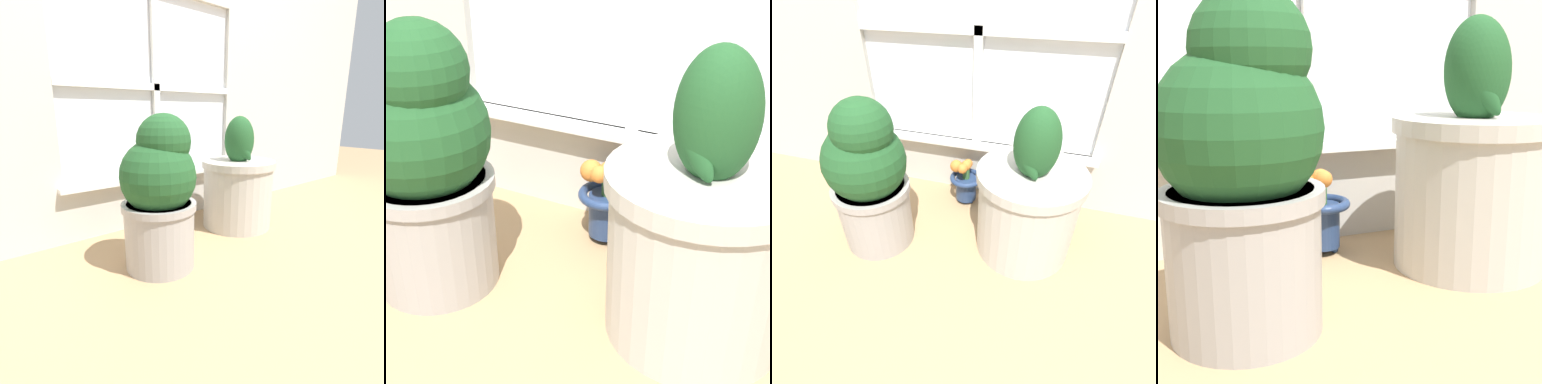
% 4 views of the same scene
% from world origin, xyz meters
% --- Properties ---
extents(ground_plane, '(10.00, 10.00, 0.00)m').
position_xyz_m(ground_plane, '(0.00, 0.00, 0.00)').
color(ground_plane, tan).
extents(potted_plant_left, '(0.31, 0.31, 0.64)m').
position_xyz_m(potted_plant_left, '(-0.30, 0.20, 0.32)').
color(potted_plant_left, '#9E9993').
rests_on(potted_plant_left, ground_plane).
extents(potted_plant_right, '(0.41, 0.41, 0.62)m').
position_xyz_m(potted_plant_right, '(0.30, 0.33, 0.24)').
color(potted_plant_right, '#B7B2A8').
rests_on(potted_plant_right, ground_plane).
extents(flower_vase, '(0.16, 0.16, 0.24)m').
position_xyz_m(flower_vase, '(-0.02, 0.56, 0.12)').
color(flower_vase, navy).
rests_on(flower_vase, ground_plane).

